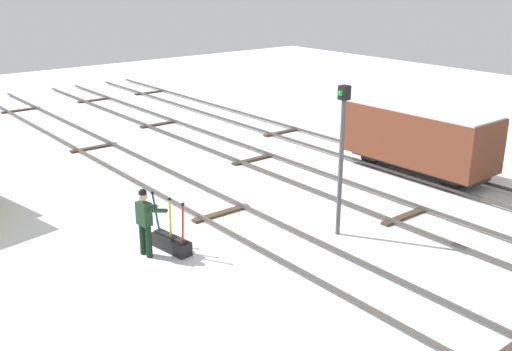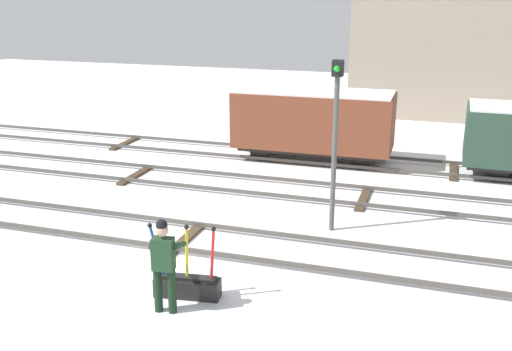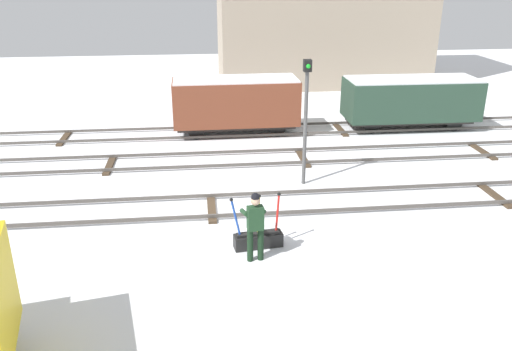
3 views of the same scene
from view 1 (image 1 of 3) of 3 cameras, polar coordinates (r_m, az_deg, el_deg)
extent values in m
plane|color=white|center=(17.37, -3.36, -3.78)|extent=(60.00, 60.00, 0.00)
cube|color=#4C4742|center=(16.95, -5.35, -3.95)|extent=(44.00, 0.07, 0.10)
cube|color=#4C4742|center=(17.72, -1.47, -2.83)|extent=(44.00, 0.07, 0.10)
cube|color=#423323|center=(32.74, -21.73, 5.88)|extent=(0.24, 1.94, 0.08)
cube|color=#423323|center=(24.68, -15.37, 2.61)|extent=(0.24, 1.94, 0.08)
cube|color=#423323|center=(17.36, -3.36, -3.66)|extent=(0.24, 1.94, 0.08)
cube|color=#4C4742|center=(19.30, 4.66, -1.03)|extent=(44.00, 0.07, 0.10)
cube|color=#4C4742|center=(20.26, 7.62, -0.15)|extent=(44.00, 0.07, 0.10)
cube|color=#423323|center=(34.10, -15.27, 7.03)|extent=(0.24, 1.94, 0.08)
cube|color=#423323|center=(27.93, -9.30, 4.91)|extent=(0.24, 1.94, 0.08)
cube|color=#423323|center=(22.29, -0.21, 1.56)|extent=(0.24, 1.94, 0.08)
cube|color=#423323|center=(17.67, 14.23, -3.81)|extent=(0.24, 1.94, 0.08)
cube|color=#4C4742|center=(21.70, 11.31, 0.95)|extent=(44.00, 0.07, 0.10)
cube|color=#4C4742|center=(22.79, 13.66, 1.64)|extent=(44.00, 0.07, 0.10)
cube|color=#423323|center=(35.59, -10.17, 7.88)|extent=(0.24, 1.94, 0.08)
cube|color=#423323|center=(26.15, 2.50, 4.18)|extent=(0.24, 1.94, 0.08)
cube|color=black|center=(15.28, -8.17, -6.53)|extent=(1.28, 0.52, 0.36)
cube|color=black|center=(15.19, -8.21, -5.82)|extent=(1.13, 0.35, 0.06)
cylinder|color=#1E47B7|center=(15.42, -9.63, -3.55)|extent=(0.27, 0.09, 1.04)
sphere|color=black|center=(15.31, -9.97, -1.66)|extent=(0.09, 0.09, 0.09)
cylinder|color=yellow|center=(14.98, -8.27, -4.11)|extent=(0.09, 0.07, 1.05)
sphere|color=black|center=(14.78, -8.34, -2.25)|extent=(0.09, 0.09, 0.09)
cylinder|color=red|center=(14.63, -7.08, -4.64)|extent=(0.13, 0.07, 1.05)
sphere|color=black|center=(14.41, -7.07, -2.77)|extent=(0.09, 0.09, 0.09)
cylinder|color=black|center=(15.11, -10.88, -6.00)|extent=(0.15, 0.15, 0.84)
cylinder|color=black|center=(14.92, -10.29, -6.30)|extent=(0.15, 0.15, 0.84)
cube|color=#1E3D23|center=(14.73, -10.76, -3.63)|extent=(0.41, 0.29, 0.59)
sphere|color=tan|center=(14.57, -10.86, -2.00)|extent=(0.23, 0.23, 0.23)
sphere|color=black|center=(14.53, -10.89, -1.66)|extent=(0.20, 0.20, 0.20)
cylinder|color=#1E3D23|center=(15.02, -10.41, -2.97)|extent=(0.18, 0.58, 0.24)
cylinder|color=#1E3D23|center=(14.69, -9.45, -3.35)|extent=(0.18, 0.57, 0.27)
cylinder|color=#4C4C4C|center=(15.59, 8.16, 0.59)|extent=(0.12, 0.12, 3.69)
cube|color=black|center=(15.08, 8.52, 7.91)|extent=(0.24, 0.24, 0.36)
sphere|color=green|center=(14.98, 8.17, 7.86)|extent=(0.14, 0.14, 0.14)
cube|color=#2D2B28|center=(21.42, 15.25, 1.16)|extent=(4.96, 1.24, 0.20)
cube|color=brown|center=(21.15, 15.48, 3.76)|extent=(5.23, 2.05, 1.82)
cube|color=white|center=(20.93, 15.70, 6.24)|extent=(5.12, 1.97, 0.06)
cylinder|color=black|center=(21.99, 10.84, 1.82)|extent=(0.70, 0.11, 0.70)
cylinder|color=black|center=(22.82, 12.63, 2.32)|extent=(0.70, 0.11, 0.70)
cylinder|color=black|center=(20.12, 18.19, -0.44)|extent=(0.70, 0.11, 0.70)
cylinder|color=black|center=(21.02, 19.83, 0.20)|extent=(0.70, 0.11, 0.70)
camera|label=2|loc=(8.09, -54.13, 2.61)|focal=41.49mm
camera|label=3|loc=(14.19, -60.11, 9.40)|focal=36.87mm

